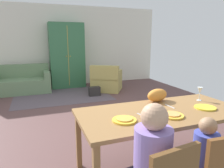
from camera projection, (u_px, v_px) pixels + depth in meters
name	position (u px, v px, depth m)	size (l,w,h in m)	color
ground_plane	(92.00, 115.00, 4.41)	(6.65, 6.40, 0.02)	brown
back_wall	(66.00, 46.00, 7.10)	(6.65, 0.10, 2.70)	silver
dining_table	(162.00, 116.00, 2.41)	(1.96, 0.90, 0.76)	olive
plate_near_man	(124.00, 120.00, 2.10)	(0.25, 0.25, 0.02)	yellow
pizza_near_man	(124.00, 119.00, 2.09)	(0.17, 0.17, 0.01)	gold
plate_near_child	(172.00, 115.00, 2.23)	(0.25, 0.25, 0.02)	yellow
pizza_near_child	(172.00, 114.00, 2.22)	(0.17, 0.17, 0.01)	#E69A4F
plate_near_woman	(205.00, 107.00, 2.48)	(0.25, 0.25, 0.02)	yellow
wine_glass	(200.00, 91.00, 2.77)	(0.07, 0.07, 0.19)	silver
fork	(142.00, 115.00, 2.25)	(0.02, 0.15, 0.01)	silver
knife	(170.00, 106.00, 2.54)	(0.01, 0.17, 0.01)	silver
person_child	(201.00, 167.00, 1.88)	(0.22, 0.30, 0.92)	#3A4243
cat	(157.00, 95.00, 2.75)	(0.32, 0.16, 0.17)	orange
area_rug	(63.00, 96.00, 5.86)	(2.60, 1.80, 0.01)	#554951
couch	(22.00, 82.00, 6.21)	(1.63, 0.86, 0.82)	#67855D
armchair	(107.00, 81.00, 6.40)	(1.17, 1.18, 0.82)	tan
armoire	(67.00, 56.00, 6.79)	(1.10, 0.59, 2.10)	#326B44
handbag	(94.00, 91.00, 5.85)	(0.32, 0.16, 0.26)	#292624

